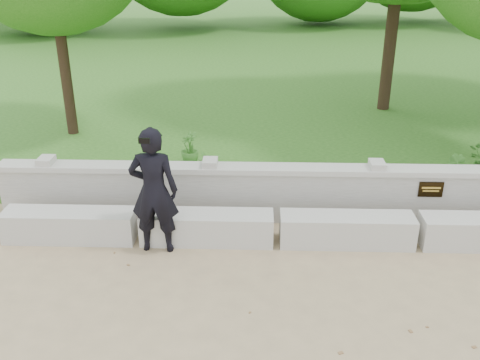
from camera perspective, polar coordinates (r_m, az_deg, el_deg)
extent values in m
plane|color=tan|center=(6.67, 22.45, -14.80)|extent=(80.00, 80.00, 0.00)
cube|color=#295718|center=(19.36, 8.89, 12.23)|extent=(40.00, 22.00, 0.25)
cube|color=beige|center=(8.16, -17.70, -4.63)|extent=(1.90, 0.45, 0.45)
cube|color=beige|center=(7.74, -3.53, -5.08)|extent=(1.90, 0.45, 0.45)
cube|color=beige|center=(7.81, 11.30, -5.23)|extent=(1.90, 0.45, 0.45)
cube|color=#BAB8B0|center=(8.56, 17.33, -1.82)|extent=(12.50, 0.25, 0.82)
cube|color=beige|center=(8.38, 17.70, 0.95)|extent=(12.50, 0.35, 0.08)
cube|color=black|center=(8.44, 19.69, -0.96)|extent=(0.36, 0.02, 0.24)
imported|color=black|center=(7.32, -9.18, -1.14)|extent=(0.67, 0.44, 1.81)
cube|color=black|center=(6.67, -10.20, 4.12)|extent=(0.14, 0.02, 0.07)
cylinder|color=#382619|center=(11.63, -18.34, 12.45)|extent=(0.22, 0.22, 3.27)
cylinder|color=#382619|center=(13.28, 15.98, 16.07)|extent=(0.28, 0.28, 4.19)
imported|color=#376F25|center=(8.86, -3.62, 1.16)|extent=(0.35, 0.38, 0.59)
imported|color=#376F25|center=(9.41, 22.01, 0.74)|extent=(0.39, 0.41, 0.58)
imported|color=#376F25|center=(9.78, -5.38, 3.39)|extent=(0.45, 0.45, 0.61)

